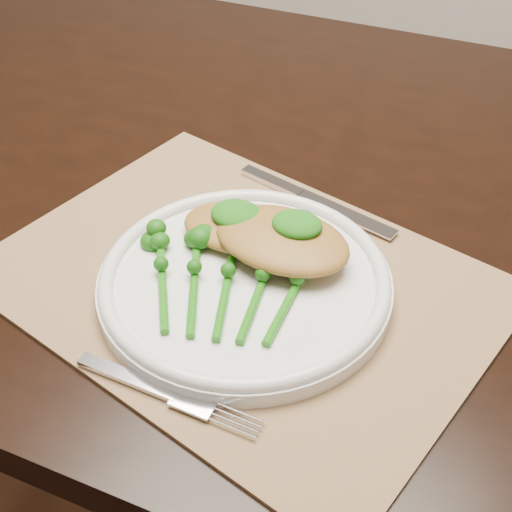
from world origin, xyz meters
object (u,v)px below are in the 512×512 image
at_px(dinner_plate, 245,281).
at_px(broccolini_bundle, 226,290).
at_px(chicken_fillet_left, 239,227).
at_px(placemat, 241,283).
at_px(dining_table, 248,362).

xyz_separation_m(dinner_plate, broccolini_bundle, (-0.01, -0.03, 0.01)).
distance_m(chicken_fillet_left, broccolini_bundle, 0.09).
height_order(placemat, dinner_plate, dinner_plate).
bearing_deg(placemat, chicken_fillet_left, 131.06).
xyz_separation_m(placemat, broccolini_bundle, (0.00, -0.04, 0.02)).
relative_size(dining_table, dinner_plate, 5.79).
distance_m(dinner_plate, chicken_fillet_left, 0.06).
height_order(dining_table, dinner_plate, dinner_plate).
relative_size(dining_table, chicken_fillet_left, 14.04).
relative_size(dinner_plate, broccolini_bundle, 1.49).
distance_m(placemat, chicken_fillet_left, 0.06).
bearing_deg(dinner_plate, placemat, 127.38).
bearing_deg(dinner_plate, chicken_fillet_left, 117.49).
height_order(dinner_plate, chicken_fillet_left, chicken_fillet_left).
bearing_deg(broccolini_bundle, dining_table, 95.30).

